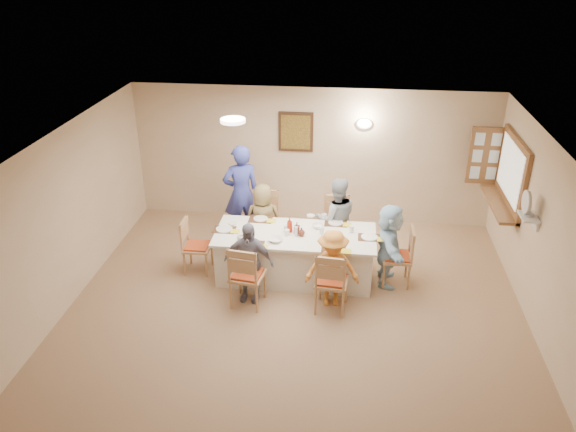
# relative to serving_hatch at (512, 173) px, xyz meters

# --- Properties ---
(ground) EXTENTS (7.00, 7.00, 0.00)m
(ground) POSITION_rel_serving_hatch_xyz_m (-3.21, -2.40, -1.50)
(ground) COLOR #906E4F
(room_walls) EXTENTS (7.00, 7.00, 7.00)m
(room_walls) POSITION_rel_serving_hatch_xyz_m (-3.21, -2.40, 0.01)
(room_walls) COLOR beige
(room_walls) RESTS_ON ground
(wall_picture) EXTENTS (0.62, 0.05, 0.72)m
(wall_picture) POSITION_rel_serving_hatch_xyz_m (-3.51, 1.06, 0.20)
(wall_picture) COLOR #362113
(wall_picture) RESTS_ON room_walls
(wall_sconce) EXTENTS (0.26, 0.09, 0.18)m
(wall_sconce) POSITION_rel_serving_hatch_xyz_m (-2.31, 1.04, 0.40)
(wall_sconce) COLOR white
(wall_sconce) RESTS_ON room_walls
(ceiling_light) EXTENTS (0.36, 0.36, 0.05)m
(ceiling_light) POSITION_rel_serving_hatch_xyz_m (-4.21, -0.90, 0.97)
(ceiling_light) COLOR white
(ceiling_light) RESTS_ON room_walls
(serving_hatch) EXTENTS (0.06, 1.50, 1.15)m
(serving_hatch) POSITION_rel_serving_hatch_xyz_m (0.00, 0.00, 0.00)
(serving_hatch) COLOR brown
(serving_hatch) RESTS_ON room_walls
(hatch_sill) EXTENTS (0.30, 1.50, 0.05)m
(hatch_sill) POSITION_rel_serving_hatch_xyz_m (-0.12, 0.00, -0.53)
(hatch_sill) COLOR brown
(hatch_sill) RESTS_ON room_walls
(shutter_door) EXTENTS (0.55, 0.04, 1.00)m
(shutter_door) POSITION_rel_serving_hatch_xyz_m (-0.26, 0.76, 0.00)
(shutter_door) COLOR brown
(shutter_door) RESTS_ON room_walls
(fan_shelf) EXTENTS (0.22, 0.36, 0.03)m
(fan_shelf) POSITION_rel_serving_hatch_xyz_m (-0.08, -1.35, -0.10)
(fan_shelf) COLOR white
(fan_shelf) RESTS_ON room_walls
(desk_fan) EXTENTS (0.30, 0.30, 0.28)m
(desk_fan) POSITION_rel_serving_hatch_xyz_m (-0.11, -1.35, 0.05)
(desk_fan) COLOR #A5A5A8
(desk_fan) RESTS_ON fan_shelf
(dining_table) EXTENTS (2.44, 1.03, 0.76)m
(dining_table) POSITION_rel_serving_hatch_xyz_m (-3.30, -1.01, -1.12)
(dining_table) COLOR white
(dining_table) RESTS_ON ground
(chair_back_left) EXTENTS (0.49, 0.49, 1.02)m
(chair_back_left) POSITION_rel_serving_hatch_xyz_m (-3.90, -0.21, -0.99)
(chair_back_left) COLOR tan
(chair_back_left) RESTS_ON ground
(chair_back_right) EXTENTS (0.49, 0.49, 0.99)m
(chair_back_right) POSITION_rel_serving_hatch_xyz_m (-2.70, -0.21, -1.01)
(chair_back_right) COLOR tan
(chair_back_right) RESTS_ON ground
(chair_front_left) EXTENTS (0.54, 0.54, 0.99)m
(chair_front_left) POSITION_rel_serving_hatch_xyz_m (-3.90, -1.81, -1.00)
(chair_front_left) COLOR tan
(chair_front_left) RESTS_ON ground
(chair_front_right) EXTENTS (0.51, 0.51, 0.97)m
(chair_front_right) POSITION_rel_serving_hatch_xyz_m (-2.70, -1.81, -1.01)
(chair_front_right) COLOR tan
(chair_front_right) RESTS_ON ground
(chair_left_end) EXTENTS (0.43, 0.43, 0.90)m
(chair_left_end) POSITION_rel_serving_hatch_xyz_m (-4.85, -1.01, -1.05)
(chair_left_end) COLOR tan
(chair_left_end) RESTS_ON ground
(chair_right_end) EXTENTS (0.46, 0.46, 0.94)m
(chair_right_end) POSITION_rel_serving_hatch_xyz_m (-1.75, -1.01, -1.03)
(chair_right_end) COLOR tan
(chair_right_end) RESTS_ON ground
(diner_back_left) EXTENTS (0.73, 0.58, 1.24)m
(diner_back_left) POSITION_rel_serving_hatch_xyz_m (-3.90, -0.33, -0.88)
(diner_back_left) COLOR olive
(diner_back_left) RESTS_ON ground
(diner_back_right) EXTENTS (0.89, 0.80, 1.41)m
(diner_back_right) POSITION_rel_serving_hatch_xyz_m (-2.70, -0.33, -0.79)
(diner_back_right) COLOR #979EA6
(diner_back_right) RESTS_ON ground
(diner_front_left) EXTENTS (0.78, 0.43, 1.25)m
(diner_front_left) POSITION_rel_serving_hatch_xyz_m (-3.90, -1.69, -0.88)
(diner_front_left) COLOR gray
(diner_front_left) RESTS_ON ground
(diner_front_right) EXTENTS (0.84, 0.56, 1.19)m
(diner_front_right) POSITION_rel_serving_hatch_xyz_m (-2.70, -1.69, -0.90)
(diner_front_right) COLOR orange
(diner_front_right) RESTS_ON ground
(diner_right_end) EXTENTS (1.23, 0.41, 1.31)m
(diner_right_end) POSITION_rel_serving_hatch_xyz_m (-1.88, -1.01, -0.84)
(diner_right_end) COLOR #BEE6FE
(diner_right_end) RESTS_ON ground
(caregiver) EXTENTS (0.93, 0.87, 1.74)m
(caregiver) POSITION_rel_serving_hatch_xyz_m (-4.35, 0.14, -0.63)
(caregiver) COLOR #3843A4
(caregiver) RESTS_ON ground
(placemat_fl) EXTENTS (0.36, 0.27, 0.01)m
(placemat_fl) POSITION_rel_serving_hatch_xyz_m (-3.90, -1.43, -0.74)
(placemat_fl) COLOR #472B19
(placemat_fl) RESTS_ON dining_table
(plate_fl) EXTENTS (0.23, 0.23, 0.01)m
(plate_fl) POSITION_rel_serving_hatch_xyz_m (-3.90, -1.43, -0.73)
(plate_fl) COLOR white
(plate_fl) RESTS_ON dining_table
(napkin_fl) EXTENTS (0.13, 0.13, 0.01)m
(napkin_fl) POSITION_rel_serving_hatch_xyz_m (-3.72, -1.48, -0.73)
(napkin_fl) COLOR yellow
(napkin_fl) RESTS_ON dining_table
(placemat_fr) EXTENTS (0.35, 0.26, 0.01)m
(placemat_fr) POSITION_rel_serving_hatch_xyz_m (-2.70, -1.43, -0.74)
(placemat_fr) COLOR #472B19
(placemat_fr) RESTS_ON dining_table
(plate_fr) EXTENTS (0.24, 0.24, 0.02)m
(plate_fr) POSITION_rel_serving_hatch_xyz_m (-2.70, -1.43, -0.73)
(plate_fr) COLOR white
(plate_fr) RESTS_ON dining_table
(napkin_fr) EXTENTS (0.15, 0.15, 0.01)m
(napkin_fr) POSITION_rel_serving_hatch_xyz_m (-2.52, -1.48, -0.73)
(napkin_fr) COLOR yellow
(napkin_fr) RESTS_ON dining_table
(placemat_bl) EXTENTS (0.37, 0.28, 0.01)m
(placemat_bl) POSITION_rel_serving_hatch_xyz_m (-3.90, -0.59, -0.74)
(placemat_bl) COLOR #472B19
(placemat_bl) RESTS_ON dining_table
(plate_bl) EXTENTS (0.23, 0.23, 0.01)m
(plate_bl) POSITION_rel_serving_hatch_xyz_m (-3.90, -0.59, -0.73)
(plate_bl) COLOR white
(plate_bl) RESTS_ON dining_table
(napkin_bl) EXTENTS (0.13, 0.13, 0.01)m
(napkin_bl) POSITION_rel_serving_hatch_xyz_m (-3.72, -0.64, -0.73)
(napkin_bl) COLOR yellow
(napkin_bl) RESTS_ON dining_table
(placemat_br) EXTENTS (0.35, 0.26, 0.01)m
(placemat_br) POSITION_rel_serving_hatch_xyz_m (-2.70, -0.59, -0.74)
(placemat_br) COLOR #472B19
(placemat_br) RESTS_ON dining_table
(plate_br) EXTENTS (0.23, 0.23, 0.01)m
(plate_br) POSITION_rel_serving_hatch_xyz_m (-2.70, -0.59, -0.73)
(plate_br) COLOR white
(plate_br) RESTS_ON dining_table
(napkin_br) EXTENTS (0.13, 0.13, 0.01)m
(napkin_br) POSITION_rel_serving_hatch_xyz_m (-2.52, -0.64, -0.73)
(napkin_br) COLOR yellow
(napkin_br) RESTS_ON dining_table
(placemat_le) EXTENTS (0.34, 0.26, 0.01)m
(placemat_le) POSITION_rel_serving_hatch_xyz_m (-4.40, -1.01, -0.74)
(placemat_le) COLOR #472B19
(placemat_le) RESTS_ON dining_table
(plate_le) EXTENTS (0.26, 0.26, 0.02)m
(plate_le) POSITION_rel_serving_hatch_xyz_m (-4.40, -1.01, -0.73)
(plate_le) COLOR white
(plate_le) RESTS_ON dining_table
(napkin_le) EXTENTS (0.13, 0.13, 0.01)m
(napkin_le) POSITION_rel_serving_hatch_xyz_m (-4.22, -1.06, -0.73)
(napkin_le) COLOR yellow
(napkin_le) RESTS_ON dining_table
(placemat_re) EXTENTS (0.34, 0.25, 0.01)m
(placemat_re) POSITION_rel_serving_hatch_xyz_m (-2.18, -1.01, -0.74)
(placemat_re) COLOR #472B19
(placemat_re) RESTS_ON dining_table
(plate_re) EXTENTS (0.25, 0.25, 0.02)m
(plate_re) POSITION_rel_serving_hatch_xyz_m (-2.18, -1.01, -0.73)
(plate_re) COLOR white
(plate_re) RESTS_ON dining_table
(napkin_re) EXTENTS (0.13, 0.13, 0.01)m
(napkin_re) POSITION_rel_serving_hatch_xyz_m (-2.00, -1.06, -0.73)
(napkin_re) COLOR yellow
(napkin_re) RESTS_ON dining_table
(teacup_a) EXTENTS (0.13, 0.13, 0.08)m
(teacup_a) POSITION_rel_serving_hatch_xyz_m (-4.09, -1.32, -0.70)
(teacup_a) COLOR white
(teacup_a) RESTS_ON dining_table
(teacup_b) EXTENTS (0.16, 0.16, 0.09)m
(teacup_b) POSITION_rel_serving_hatch_xyz_m (-2.89, -0.46, -0.70)
(teacup_b) COLOR white
(teacup_b) RESTS_ON dining_table
(bowl_a) EXTENTS (0.31, 0.31, 0.05)m
(bowl_a) POSITION_rel_serving_hatch_xyz_m (-3.57, -1.28, -0.71)
(bowl_a) COLOR white
(bowl_a) RESTS_ON dining_table
(bowl_b) EXTENTS (0.28, 0.28, 0.05)m
(bowl_b) POSITION_rel_serving_hatch_xyz_m (-2.97, -0.77, -0.71)
(bowl_b) COLOR white
(bowl_b) RESTS_ON dining_table
(condiment_ketchup) EXTENTS (0.11, 0.11, 0.24)m
(condiment_ketchup) POSITION_rel_serving_hatch_xyz_m (-3.39, -0.96, -0.62)
(condiment_ketchup) COLOR red
(condiment_ketchup) RESTS_ON dining_table
(condiment_brown) EXTENTS (0.09, 0.09, 0.18)m
(condiment_brown) POSITION_rel_serving_hatch_xyz_m (-3.28, -0.99, -0.65)
(condiment_brown) COLOR #5F2719
(condiment_brown) RESTS_ON dining_table
(condiment_malt) EXTENTS (0.18, 0.18, 0.13)m
(condiment_malt) POSITION_rel_serving_hatch_xyz_m (-3.20, -1.06, -0.67)
(condiment_malt) COLOR #5F2719
(condiment_malt) RESTS_ON dining_table
(drinking_glass) EXTENTS (0.06, 0.06, 0.09)m
(drinking_glass) POSITION_rel_serving_hatch_xyz_m (-3.45, -0.96, -0.68)
(drinking_glass) COLOR silver
(drinking_glass) RESTS_ON dining_table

